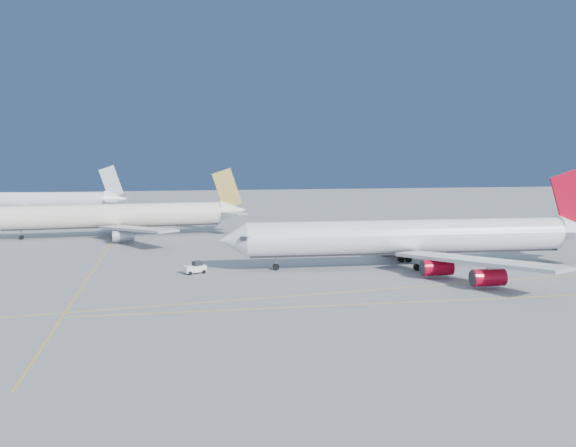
% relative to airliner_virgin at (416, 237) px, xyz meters
% --- Properties ---
extents(ground, '(500.00, 500.00, 0.00)m').
position_rel_airliner_virgin_xyz_m(ground, '(-18.47, -13.07, -5.38)').
color(ground, slate).
rests_on(ground, ground).
extents(taxiway_lines, '(118.86, 140.00, 0.02)m').
position_rel_airliner_virgin_xyz_m(taxiway_lines, '(-33.18, -6.73, -5.37)').
color(taxiway_lines, '#E2A60C').
rests_on(taxiway_lines, ground).
extents(airliner_virgin, '(72.23, 64.99, 17.84)m').
position_rel_airliner_virgin_xyz_m(airliner_virgin, '(0.00, 0.00, 0.00)').
color(airliner_virgin, white).
rests_on(airliner_virgin, ground).
extents(airliner_etihad, '(64.86, 59.70, 16.92)m').
position_rel_airliner_virgin_xyz_m(airliner_etihad, '(-57.29, 52.62, -0.23)').
color(airliner_etihad, silver).
rests_on(airliner_etihad, ground).
extents(airliner_third, '(62.04, 56.66, 16.67)m').
position_rel_airliner_virgin_xyz_m(airliner_third, '(-89.36, 107.24, -0.34)').
color(airliner_third, white).
rests_on(airliner_third, ground).
extents(pushback_tug, '(4.17, 3.35, 2.10)m').
position_rel_airliner_virgin_xyz_m(pushback_tug, '(-40.52, -0.01, -4.40)').
color(pushback_tug, white).
rests_on(pushback_tug, ground).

